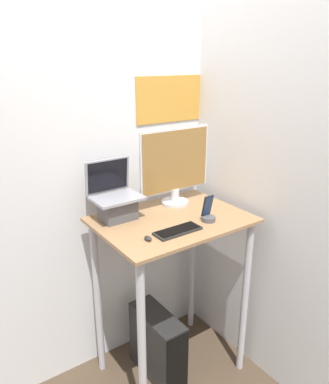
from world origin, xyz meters
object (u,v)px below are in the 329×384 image
(laptop, at_px, (116,203))
(mouse, at_px, (148,238))
(computer_tower, at_px, (158,345))
(keyboard, at_px, (178,231))
(cell_phone, at_px, (208,215))
(monitor, at_px, (175,167))

(laptop, relative_size, mouse, 6.67)
(mouse, distance_m, computer_tower, 0.95)
(keyboard, xyz_separation_m, cell_phone, (0.24, 0.02, 0.03))
(mouse, height_order, computer_tower, mouse)
(monitor, bearing_deg, keyboard, -124.32)
(laptop, bearing_deg, monitor, -0.32)
(mouse, xyz_separation_m, computer_tower, (0.17, 0.17, -0.92))
(laptop, xyz_separation_m, keyboard, (0.19, -0.36, -0.09))
(keyboard, bearing_deg, monitor, 55.68)
(laptop, relative_size, monitor, 0.67)
(keyboard, bearing_deg, computer_tower, 95.79)
(keyboard, xyz_separation_m, mouse, (-0.19, 0.01, 0.00))
(computer_tower, bearing_deg, keyboard, -84.21)
(monitor, height_order, computer_tower, monitor)
(laptop, distance_m, mouse, 0.36)
(keyboard, height_order, mouse, mouse)
(monitor, bearing_deg, computer_tower, -146.12)
(mouse, bearing_deg, laptop, 89.29)
(mouse, relative_size, cell_phone, 0.33)
(keyboard, bearing_deg, mouse, 177.13)
(keyboard, height_order, cell_phone, cell_phone)
(laptop, bearing_deg, mouse, -90.71)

